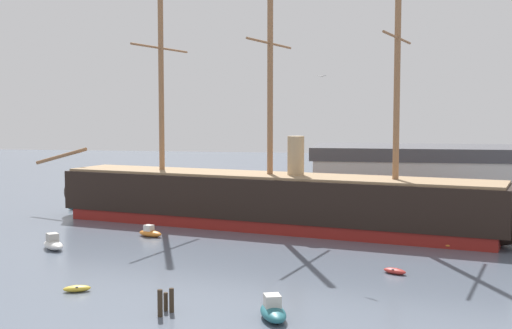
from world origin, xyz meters
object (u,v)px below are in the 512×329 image
Objects in this scene: mooring_piling_nearest at (166,302)px; seagull_in_flight at (321,76)px; motorboat_alongside_bow at (150,233)px; motorboat_far_right at (494,223)px; motorboat_foreground_right at (273,311)px; dockside_warehouse_right at (507,181)px; motorboat_distant_centre at (284,205)px; tall_ship at (270,200)px; mooring_piling_right_pair at (172,300)px; sailboat_alongside_stern at (439,242)px; dinghy_foreground_left at (77,289)px; mooring_piling_left_pair at (160,303)px; motorboat_mid_left at (53,244)px; dinghy_mid_right at (395,271)px; dinghy_far_left at (77,208)px.

seagull_in_flight is at bearing 65.40° from mooring_piling_nearest.
motorboat_far_right is at bearing 19.92° from motorboat_alongside_bow.
motorboat_foreground_right is 0.07× the size of dockside_warehouse_right.
tall_ship is at bearing -87.51° from motorboat_distant_centre.
mooring_piling_nearest is at bearing 156.54° from mooring_piling_right_pair.
seagull_in_flight is at bearing -125.63° from dockside_warehouse_right.
tall_ship reaches higher than motorboat_alongside_bow.
sailboat_alongside_stern is at bearing 52.48° from mooring_piling_nearest.
sailboat_alongside_stern is at bearing 31.64° from seagull_in_flight.
mooring_piling_right_pair is 0.03× the size of dockside_warehouse_right.
sailboat_alongside_stern is at bearing -21.33° from tall_ship.
dockside_warehouse_right reaches higher than motorboat_far_right.
mooring_piling_right_pair is (-0.60, -55.11, 0.45)m from motorboat_distant_centre.
motorboat_foreground_right is (17.18, -4.42, 0.35)m from dinghy_foreground_left.
seagull_in_flight reaches higher than mooring_piling_left_pair.
dockside_warehouse_right reaches higher than motorboat_mid_left.
motorboat_mid_left is 3.84× the size of seagull_in_flight.
dinghy_foreground_left is at bearing 149.55° from mooring_piling_left_pair.
motorboat_foreground_right is 1.85× the size of dinghy_mid_right.
dinghy_foreground_left is at bearing 165.56° from motorboat_foreground_right.
motorboat_mid_left reaches higher than dinghy_mid_right.
dinghy_foreground_left is 2.27× the size of seagull_in_flight.
motorboat_mid_left is 1.32× the size of motorboat_far_right.
motorboat_foreground_right is at bearing -114.74° from dockside_warehouse_right.
mooring_piling_left_pair is at bearing -174.06° from motorboat_foreground_right.
dinghy_far_left is (-31.39, 10.73, -3.34)m from tall_ship.
mooring_piling_left_pair reaches higher than motorboat_distant_centre.
motorboat_alongside_bow is at bearing 111.45° from mooring_piling_nearest.
dinghy_far_left is at bearing 122.13° from mooring_piling_right_pair.
seagull_in_flight reaches higher than motorboat_far_right.
mooring_piling_right_pair reaches higher than motorboat_far_right.
motorboat_foreground_right is at bearing -51.92° from dinghy_far_left.
motorboat_distant_centre reaches higher than motorboat_far_right.
dinghy_far_left is at bearing 121.79° from mooring_piling_nearest.
dinghy_mid_right is (15.22, -21.92, -3.40)m from tall_ship.
dockside_warehouse_right is (11.53, 25.81, 4.43)m from sailboat_alongside_stern.
tall_ship is 22.03× the size of motorboat_far_right.
motorboat_alongside_bow is 30.64m from mooring_piling_nearest.
motorboat_mid_left is at bearing -69.58° from dinghy_far_left.
dockside_warehouse_right is at bearing 54.37° from seagull_in_flight.
motorboat_foreground_right is (6.33, -37.42, -3.05)m from tall_ship.
sailboat_alongside_stern is 4.53× the size of seagull_in_flight.
dinghy_far_left is at bearing 145.00° from dinghy_mid_right.
sailboat_alongside_stern reaches higher than motorboat_alongside_bow.
dockside_warehouse_right is at bearing 50.02° from dinghy_foreground_left.
motorboat_mid_left is at bearing 122.79° from dinghy_foreground_left.
tall_ship is 27.35m from motorboat_mid_left.
dinghy_mid_right is at bearing -114.65° from motorboat_far_right.
seagull_in_flight is at bearing -148.36° from sailboat_alongside_stern.
tall_ship is 1.14× the size of dockside_warehouse_right.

